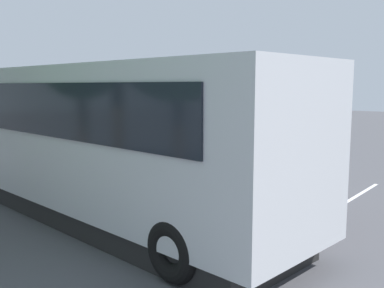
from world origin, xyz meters
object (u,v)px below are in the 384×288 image
parked_motorcycle_silver (265,199)px  parked_motorcycle_dark (115,170)px  spectator_far_left (272,169)px  spectator_far_right (138,150)px  traffic_cone (203,160)px  spectator_centre (201,158)px  stunt_motorcycle (169,134)px  spectator_left (234,160)px  spectator_right (169,154)px  tour_bus (101,143)px

parked_motorcycle_silver → parked_motorcycle_dark: bearing=0.3°
spectator_far_left → spectator_far_right: spectator_far_right is taller
parked_motorcycle_silver → traffic_cone: 6.09m
spectator_centre → traffic_cone: bearing=-51.7°
spectator_far_left → stunt_motorcycle: bearing=-28.0°
spectator_left → stunt_motorcycle: bearing=-32.0°
spectator_right → parked_motorcycle_dark: spectator_right is taller
spectator_far_left → spectator_left: 1.13m
spectator_right → spectator_far_left: bearing=177.9°
tour_bus → spectator_far_right: size_ratio=5.81×
spectator_centre → spectator_right: (1.09, 0.03, 0.02)m
spectator_centre → parked_motorcycle_silver: 2.62m
spectator_far_left → spectator_far_right: (4.36, 0.08, 0.02)m
parked_motorcycle_dark → stunt_motorcycle: size_ratio=1.10×
spectator_right → spectator_left: bearing=179.7°
spectator_far_right → spectator_centre: bearing=-173.5°
spectator_far_left → spectator_far_right: bearing=1.1°
parked_motorcycle_silver → stunt_motorcycle: size_ratio=1.09×
spectator_centre → parked_motorcycle_dark: size_ratio=0.81×
spectator_centre → parked_motorcycle_silver: spectator_centre is taller
tour_bus → spectator_centre: tour_bus is taller
spectator_far_right → traffic_cone: bearing=-86.2°
spectator_centre → spectator_right: 1.09m
spectator_far_left → spectator_centre: bearing=-4.1°
spectator_centre → tour_bus: bearing=81.9°
tour_bus → spectator_far_left: tour_bus is taller
tour_bus → spectator_left: (-1.51, -2.82, -0.58)m
spectator_right → stunt_motorcycle: bearing=-46.5°
spectator_far_right → parked_motorcycle_dark: size_ratio=0.84×
parked_motorcycle_silver → stunt_motorcycle: (6.67, -4.07, 0.56)m
spectator_far_left → parked_motorcycle_dark: size_ratio=0.83×
spectator_left → stunt_motorcycle: size_ratio=0.95×
traffic_cone → spectator_centre: bearing=128.3°
traffic_cone → parked_motorcycle_dark: bearing=88.0°
spectator_right → parked_motorcycle_silver: size_ratio=0.83×
tour_bus → spectator_centre: (-0.41, -2.87, -0.66)m
traffic_cone → spectator_far_left: bearing=145.6°
spectator_centre → stunt_motorcycle: bearing=-37.8°
parked_motorcycle_dark → traffic_cone: (-0.13, -3.79, -0.18)m
spectator_centre → traffic_cone: 3.84m
parked_motorcycle_dark → stunt_motorcycle: (1.75, -4.10, 0.56)m
spectator_far_left → parked_motorcycle_silver: 0.85m
spectator_left → spectator_right: bearing=-0.3°
spectator_far_left → spectator_left: (1.13, -0.11, 0.06)m
spectator_right → stunt_motorcycle: size_ratio=0.91×
spectator_right → spectator_far_right: bearing=11.2°
tour_bus → spectator_centre: size_ratio=6.06×
parked_motorcycle_silver → tour_bus: bearing=36.1°
spectator_far_left → parked_motorcycle_silver: spectator_far_left is taller
spectator_right → parked_motorcycle_dark: bearing=29.5°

